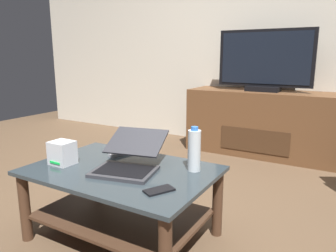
{
  "coord_description": "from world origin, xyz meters",
  "views": [
    {
      "loc": [
        1.05,
        -1.5,
        1.03
      ],
      "look_at": [
        -0.01,
        0.33,
        0.57
      ],
      "focal_mm": 34.13,
      "sensor_mm": 36.0,
      "label": 1
    }
  ],
  "objects_px": {
    "cell_phone": "(159,190)",
    "tv_remote": "(121,153)",
    "television": "(265,62)",
    "laptop": "(129,159)",
    "water_bottle_near": "(194,150)",
    "router_box": "(62,153)",
    "coffee_table": "(122,191)",
    "media_cabinet": "(261,123)"
  },
  "relations": [
    {
      "from": "router_box",
      "to": "media_cabinet",
      "type": "bearing_deg",
      "value": 74.21
    },
    {
      "from": "laptop",
      "to": "cell_phone",
      "type": "relative_size",
      "value": 3.39
    },
    {
      "from": "television",
      "to": "laptop",
      "type": "bearing_deg",
      "value": -96.33
    },
    {
      "from": "cell_phone",
      "to": "tv_remote",
      "type": "relative_size",
      "value": 0.88
    },
    {
      "from": "media_cabinet",
      "to": "cell_phone",
      "type": "height_order",
      "value": "media_cabinet"
    },
    {
      "from": "media_cabinet",
      "to": "laptop",
      "type": "relative_size",
      "value": 3.23
    },
    {
      "from": "television",
      "to": "router_box",
      "type": "bearing_deg",
      "value": -105.95
    },
    {
      "from": "cell_phone",
      "to": "tv_remote",
      "type": "distance_m",
      "value": 0.61
    },
    {
      "from": "laptop",
      "to": "cell_phone",
      "type": "xyz_separation_m",
      "value": [
        0.3,
        -0.18,
        -0.05
      ]
    },
    {
      "from": "media_cabinet",
      "to": "tv_remote",
      "type": "distance_m",
      "value": 1.9
    },
    {
      "from": "coffee_table",
      "to": "water_bottle_near",
      "type": "bearing_deg",
      "value": 26.58
    },
    {
      "from": "television",
      "to": "router_box",
      "type": "height_order",
      "value": "television"
    },
    {
      "from": "water_bottle_near",
      "to": "coffee_table",
      "type": "bearing_deg",
      "value": -153.42
    },
    {
      "from": "cell_phone",
      "to": "television",
      "type": "bearing_deg",
      "value": 120.39
    },
    {
      "from": "coffee_table",
      "to": "laptop",
      "type": "distance_m",
      "value": 0.2
    },
    {
      "from": "tv_remote",
      "to": "water_bottle_near",
      "type": "bearing_deg",
      "value": 14.83
    },
    {
      "from": "laptop",
      "to": "tv_remote",
      "type": "relative_size",
      "value": 2.96
    },
    {
      "from": "television",
      "to": "laptop",
      "type": "height_order",
      "value": "television"
    },
    {
      "from": "tv_remote",
      "to": "television",
      "type": "bearing_deg",
      "value": 93.8
    },
    {
      "from": "laptop",
      "to": "coffee_table",
      "type": "bearing_deg",
      "value": -150.98
    },
    {
      "from": "water_bottle_near",
      "to": "television",
      "type": "bearing_deg",
      "value": 93.03
    },
    {
      "from": "coffee_table",
      "to": "router_box",
      "type": "xyz_separation_m",
      "value": [
        -0.35,
        -0.1,
        0.2
      ]
    },
    {
      "from": "coffee_table",
      "to": "television",
      "type": "bearing_deg",
      "value": 82.59
    },
    {
      "from": "cell_phone",
      "to": "water_bottle_near",
      "type": "bearing_deg",
      "value": 115.07
    },
    {
      "from": "tv_remote",
      "to": "laptop",
      "type": "bearing_deg",
      "value": -24.17
    },
    {
      "from": "media_cabinet",
      "to": "router_box",
      "type": "height_order",
      "value": "media_cabinet"
    },
    {
      "from": "coffee_table",
      "to": "router_box",
      "type": "height_order",
      "value": "router_box"
    },
    {
      "from": "coffee_table",
      "to": "router_box",
      "type": "bearing_deg",
      "value": -163.12
    },
    {
      "from": "laptop",
      "to": "water_bottle_near",
      "type": "distance_m",
      "value": 0.36
    },
    {
      "from": "media_cabinet",
      "to": "router_box",
      "type": "bearing_deg",
      "value": -105.79
    },
    {
      "from": "coffee_table",
      "to": "water_bottle_near",
      "type": "distance_m",
      "value": 0.47
    },
    {
      "from": "television",
      "to": "coffee_table",
      "type": "bearing_deg",
      "value": -97.41
    },
    {
      "from": "television",
      "to": "water_bottle_near",
      "type": "distance_m",
      "value": 1.9
    },
    {
      "from": "coffee_table",
      "to": "tv_remote",
      "type": "xyz_separation_m",
      "value": [
        -0.16,
        0.2,
        0.14
      ]
    },
    {
      "from": "router_box",
      "to": "tv_remote",
      "type": "bearing_deg",
      "value": 58.91
    },
    {
      "from": "coffee_table",
      "to": "cell_phone",
      "type": "relative_size",
      "value": 7.27
    },
    {
      "from": "water_bottle_near",
      "to": "cell_phone",
      "type": "relative_size",
      "value": 1.76
    },
    {
      "from": "coffee_table",
      "to": "water_bottle_near",
      "type": "xyz_separation_m",
      "value": [
        0.36,
        0.18,
        0.25
      ]
    },
    {
      "from": "coffee_table",
      "to": "cell_phone",
      "type": "distance_m",
      "value": 0.4
    },
    {
      "from": "coffee_table",
      "to": "laptop",
      "type": "height_order",
      "value": "laptop"
    },
    {
      "from": "router_box",
      "to": "water_bottle_near",
      "type": "bearing_deg",
      "value": 22.0
    },
    {
      "from": "water_bottle_near",
      "to": "tv_remote",
      "type": "relative_size",
      "value": 1.54
    }
  ]
}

